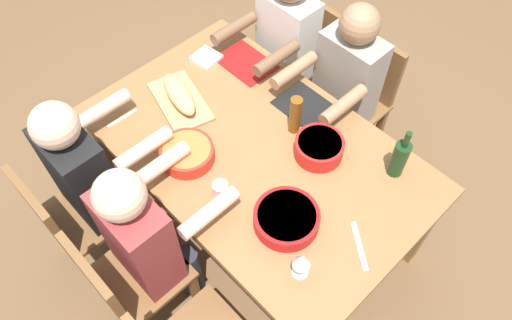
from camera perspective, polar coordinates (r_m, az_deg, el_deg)
The scene contains 24 objects.
ground_plane at distance 3.00m, azimuth -0.00°, elevation -6.97°, with size 8.00×8.00×0.00m, color brown.
dining_table at distance 2.44m, azimuth -0.00°, elevation 0.44°, with size 1.71×1.06×0.74m.
chair_far_right at distance 2.63m, azimuth -21.08°, elevation -6.36°, with size 0.40×0.40×0.85m.
diner_far_right at distance 2.47m, azimuth -19.06°, elevation -1.46°, with size 0.41×0.53×1.20m.
chair_near_right at distance 3.21m, azimuth 5.29°, elevation 12.11°, with size 0.40×0.40×0.85m.
diner_near_right at distance 2.96m, azimuth 3.12°, elevation 13.55°, with size 0.41×0.53×1.20m.
chair_near_center at distance 3.02m, azimuth 11.85°, elevation 7.57°, with size 0.40×0.40×0.85m.
diner_near_center at distance 2.75m, azimuth 10.20°, elevation 8.73°, with size 0.41×0.53×1.20m.
chair_far_center at distance 2.39m, azimuth -15.32°, elevation -13.71°, with size 0.40×0.40×0.85m.
diner_far_center at distance 2.22m, azimuth -12.69°, elevation -8.78°, with size 0.41×0.53×1.20m.
serving_bowl_fruit at distance 2.32m, azimuth -8.15°, elevation 0.84°, with size 0.26×0.26×0.08m.
serving_bowl_greens at distance 2.12m, azimuth 3.63°, elevation -6.89°, with size 0.29×0.29×0.07m.
serving_bowl_salad at distance 2.33m, azimuth 7.49°, elevation 1.53°, with size 0.24×0.24×0.09m.
cutting_board at distance 2.59m, azimuth -8.95°, elevation 6.86°, with size 0.40×0.22×0.02m, color tan.
bread_loaf at distance 2.55m, azimuth -9.11°, elevation 7.69°, with size 0.32×0.11×0.09m, color tan.
wine_bottle at distance 2.30m, azimuth 16.62°, elevation 0.23°, with size 0.08×0.08×0.29m.
beer_bottle at distance 2.37m, azimuth 4.68°, elevation 5.33°, with size 0.06×0.06×0.22m, color brown.
wine_glass at distance 1.95m, azimuth 5.47°, elevation -11.83°, with size 0.08×0.08×0.17m.
fork_far_right at distance 2.58m, azimuth -15.56°, elevation 4.77°, with size 0.02×0.17×0.01m, color silver.
placemat_near_right at distance 2.77m, azimuth -1.23°, elevation 11.47°, with size 0.32×0.23×0.01m, color maroon.
placemat_near_center at distance 2.55m, azimuth 6.05°, elevation 6.21°, with size 0.32×0.23×0.01m, color black.
cup_far_center at distance 2.18m, azimuth -4.21°, elevation -3.62°, with size 0.07×0.07×0.10m, color white.
carving_knife at distance 2.14m, azimuth 12.14°, elevation -9.93°, with size 0.23×0.02×0.01m, color silver.
napkin_stack at distance 2.80m, azimuth -5.93°, elevation 11.95°, with size 0.14×0.14×0.02m, color white.
Camera 1 is at (-1.03, 0.99, 2.64)m, focal length 33.75 mm.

